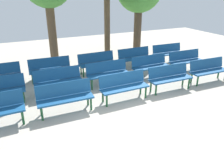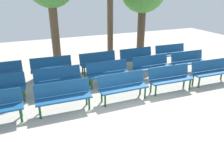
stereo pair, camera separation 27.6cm
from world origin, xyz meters
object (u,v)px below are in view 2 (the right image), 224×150
Objects in this scene: bench_r1_c3 at (152,65)px; bench_r1_c4 at (188,60)px; bench_r0_c2 at (123,85)px; bench_r2_c2 at (99,61)px; bench_r0_c3 at (170,77)px; bench_r2_c1 at (52,67)px; bench_r0_c1 at (63,95)px; bench_r0_c4 at (211,70)px; bench_r2_c3 at (137,57)px; bench_r2_c4 at (171,53)px; bench_r1_c1 at (58,79)px; bench_r1_c2 at (108,72)px.

bench_r1_c3 is 1.00× the size of bench_r1_c4.
bench_r0_c2 and bench_r2_c2 have the same top height.
bench_r2_c1 is (-3.73, 2.67, 0.00)m from bench_r0_c3.
bench_r0_c1 and bench_r0_c4 have the same top height.
bench_r2_c4 is at bearing -0.94° from bench_r2_c3.
bench_r1_c1 and bench_r1_c2 have the same top height.
bench_r2_c3 is at bearing 89.92° from bench_r0_c3.
bench_r2_c3 is (0.02, 1.29, 0.00)m from bench_r1_c3.
bench_r0_c2 is (1.90, -0.02, 0.00)m from bench_r0_c1.
bench_r0_c3 is at bearing -144.25° from bench_r1_c4.
bench_r0_c3 is at bearing -92.63° from bench_r2_c3.
bench_r2_c3 is 0.99× the size of bench_r2_c4.
bench_r0_c1 and bench_r0_c2 have the same top height.
bench_r0_c2 is 0.99× the size of bench_r0_c3.
bench_r1_c4 is at bearing -1.48° from bench_r1_c3.
bench_r0_c3 and bench_r2_c3 have the same top height.
bench_r0_c4 is 1.00× the size of bench_r1_c2.
bench_r2_c1 is 5.68m from bench_r2_c4.
bench_r0_c3 is 3.27m from bench_r2_c4.
bench_r0_c3 is at bearing -34.40° from bench_r1_c2.
bench_r2_c3 is at bearing 88.32° from bench_r1_c3.
bench_r0_c2 and bench_r0_c4 have the same top height.
bench_r2_c1 is at bearing 159.77° from bench_r1_c3.
bench_r1_c2 is 2.32m from bench_r2_c1.
bench_r0_c3 and bench_r1_c3 have the same top height.
bench_r0_c2 is 3.24m from bench_r2_c3.
bench_r0_c2 is 1.00× the size of bench_r2_c3.
bench_r2_c3 is 1.87m from bench_r2_c4.
bench_r2_c3 is at bearing 35.41° from bench_r1_c2.
bench_r1_c1 is at bearing -178.70° from bench_r1_c2.
bench_r1_c4 is at bearing -20.25° from bench_r2_c2.
bench_r0_c4 is 6.18m from bench_r2_c1.
bench_r0_c4 is 1.00× the size of bench_r1_c4.
bench_r0_c4 and bench_r1_c2 have the same top height.
bench_r1_c4 is 1.00× the size of bench_r2_c1.
bench_r1_c3 is 0.99× the size of bench_r2_c4.
bench_r2_c2 is at bearing 179.41° from bench_r2_c3.
bench_r2_c4 is (5.68, 2.59, 0.00)m from bench_r0_c1.
bench_r0_c1 is at bearing -92.78° from bench_r1_c1.
bench_r0_c2 is 1.82m from bench_r0_c3.
bench_r0_c2 and bench_r1_c3 have the same top height.
bench_r1_c1 is at bearing -164.92° from bench_r2_c4.
bench_r2_c2 is at bearing 161.63° from bench_r1_c4.
bench_r1_c1 is 3.98m from bench_r2_c3.
bench_r0_c3 and bench_r2_c1 have the same top height.
bench_r1_c4 is (5.62, 1.28, 0.00)m from bench_r0_c1.
bench_r1_c3 is 2.24m from bench_r2_c2.
bench_r1_c2 is 1.00× the size of bench_r1_c3.
bench_r1_c3 and bench_r2_c3 have the same top height.
bench_r2_c4 is (1.96, 2.61, 0.00)m from bench_r0_c3.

